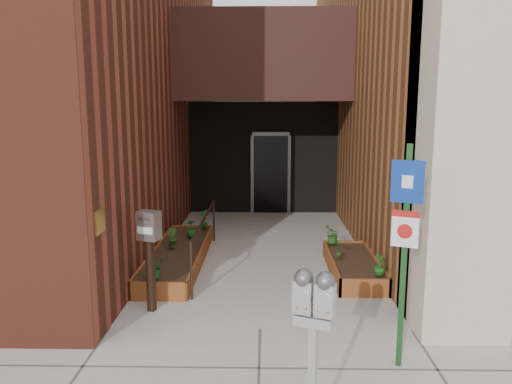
{
  "coord_description": "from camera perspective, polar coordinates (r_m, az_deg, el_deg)",
  "views": [
    {
      "loc": [
        0.07,
        -6.17,
        2.93
      ],
      "look_at": [
        -0.09,
        1.8,
        1.52
      ],
      "focal_mm": 35.0,
      "sensor_mm": 36.0,
      "label": 1
    }
  ],
  "objects": [
    {
      "name": "ground",
      "position": [
        6.83,
        0.46,
        -15.38
      ],
      "size": [
        80.0,
        80.0,
        0.0
      ],
      "primitive_type": "plane",
      "color": "#9E9991",
      "rests_on": "ground"
    },
    {
      "name": "architecture",
      "position": [
        13.23,
        0.04,
        18.91
      ],
      "size": [
        20.0,
        14.6,
        10.0
      ],
      "color": "maroon",
      "rests_on": "ground"
    },
    {
      "name": "planter_left",
      "position": [
        9.44,
        -8.86,
        -7.35
      ],
      "size": [
        0.9,
        3.6,
        0.3
      ],
      "color": "maroon",
      "rests_on": "ground"
    },
    {
      "name": "planter_right",
      "position": [
        8.96,
        11.04,
        -8.38
      ],
      "size": [
        0.8,
        2.2,
        0.3
      ],
      "color": "maroon",
      "rests_on": "ground"
    },
    {
      "name": "handrail",
      "position": [
        9.16,
        -5.93,
        -3.85
      ],
      "size": [
        0.04,
        3.34,
        0.9
      ],
      "color": "black",
      "rests_on": "ground"
    },
    {
      "name": "parking_meter",
      "position": [
        4.31,
        6.62,
        -13.37
      ],
      "size": [
        0.37,
        0.24,
        1.58
      ],
      "color": "#B0B0B2",
      "rests_on": "ground"
    },
    {
      "name": "sign_post",
      "position": [
        5.65,
        16.67,
        -4.56
      ],
      "size": [
        0.32,
        0.16,
        2.52
      ],
      "color": "#163C17",
      "rests_on": "ground"
    },
    {
      "name": "payment_dropbox",
      "position": [
        7.18,
        -12.08,
        -5.35
      ],
      "size": [
        0.34,
        0.3,
        1.46
      ],
      "color": "black",
      "rests_on": "ground"
    },
    {
      "name": "shrub_left_a",
      "position": [
        7.87,
        -11.54,
        -8.34
      ],
      "size": [
        0.46,
        0.46,
        0.36
      ],
      "primitive_type": "imported",
      "rotation": [
        0.0,
        0.0,
        0.7
      ],
      "color": "#18551D",
      "rests_on": "planter_left"
    },
    {
      "name": "shrub_left_b",
      "position": [
        9.46,
        -9.57,
        -5.17
      ],
      "size": [
        0.28,
        0.28,
        0.35
      ],
      "primitive_type": "imported",
      "rotation": [
        0.0,
        0.0,
        2.35
      ],
      "color": "#275D1A",
      "rests_on": "planter_left"
    },
    {
      "name": "shrub_left_c",
      "position": [
        10.12,
        -7.42,
        -4.15
      ],
      "size": [
        0.25,
        0.25,
        0.34
      ],
      "primitive_type": "imported",
      "rotation": [
        0.0,
        0.0,
        3.54
      ],
      "color": "#185618",
      "rests_on": "planter_left"
    },
    {
      "name": "shrub_left_d",
      "position": [
        10.77,
        -5.94,
        -3.08
      ],
      "size": [
        0.3,
        0.3,
        0.4
      ],
      "primitive_type": "imported",
      "rotation": [
        0.0,
        0.0,
        5.53
      ],
      "color": "#175317",
      "rests_on": "planter_left"
    },
    {
      "name": "shrub_right_a",
      "position": [
        8.07,
        13.97,
        -8.1
      ],
      "size": [
        0.26,
        0.26,
        0.33
      ],
      "primitive_type": "imported",
      "rotation": [
        0.0,
        0.0,
        0.8
      ],
      "color": "#1C5017",
      "rests_on": "planter_right"
    },
    {
      "name": "shrub_right_b",
      "position": [
        8.82,
        9.5,
        -6.42
      ],
      "size": [
        0.23,
        0.23,
        0.32
      ],
      "primitive_type": "imported",
      "rotation": [
        0.0,
        0.0,
        2.43
      ],
      "color": "#265518",
      "rests_on": "planter_right"
    },
    {
      "name": "shrub_right_c",
      "position": [
        9.68,
        8.73,
        -4.86
      ],
      "size": [
        0.4,
        0.4,
        0.33
      ],
      "primitive_type": "imported",
      "rotation": [
        0.0,
        0.0,
        4.25
      ],
      "color": "#255B1A",
      "rests_on": "planter_right"
    }
  ]
}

